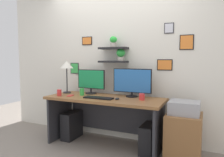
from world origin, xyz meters
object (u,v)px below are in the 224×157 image
at_px(computer_mouse, 117,99).
at_px(printer, 184,108).
at_px(monitor_left, 91,81).
at_px(drawer_cabinet, 183,137).
at_px(desk_lamp, 67,66).
at_px(computer_tower_left, 72,125).
at_px(computer_tower_right, 148,138).
at_px(pen_cup, 59,93).
at_px(coffee_mug, 142,97).
at_px(cell_phone, 70,96).
at_px(desk, 106,110).
at_px(monitor_right, 132,82).
at_px(water_cup, 82,92).
at_px(keyboard, 99,98).

distance_m(computer_mouse, printer, 0.91).
distance_m(monitor_left, drawer_cabinet, 1.66).
height_order(desk_lamp, computer_tower_left, desk_lamp).
distance_m(computer_tower_left, computer_tower_right, 1.31).
bearing_deg(pen_cup, computer_tower_left, 73.41).
bearing_deg(coffee_mug, cell_phone, -173.19).
xyz_separation_m(desk, printer, (1.15, -0.03, 0.15)).
xyz_separation_m(desk, pen_cup, (-0.71, -0.23, 0.25)).
relative_size(desk_lamp, computer_tower_left, 1.23).
height_order(monitor_right, drawer_cabinet, monitor_right).
xyz_separation_m(drawer_cabinet, printer, (0.00, -0.00, 0.39)).
bearing_deg(computer_mouse, printer, 7.91).
relative_size(monitor_right, computer_tower_left, 1.37).
bearing_deg(water_cup, computer_tower_right, 1.88).
xyz_separation_m(monitor_left, computer_mouse, (0.61, -0.32, -0.20)).
height_order(computer_mouse, printer, printer).
bearing_deg(water_cup, cell_phone, -140.24).
xyz_separation_m(desk, drawer_cabinet, (1.15, -0.03, -0.24)).
xyz_separation_m(desk, monitor_right, (0.36, 0.16, 0.43)).
height_order(cell_phone, drawer_cabinet, cell_phone).
relative_size(monitor_left, computer_tower_right, 1.23).
height_order(water_cup, printer, water_cup).
bearing_deg(computer_tower_right, desk, 179.12).
height_order(coffee_mug, water_cup, water_cup).
xyz_separation_m(monitor_left, coffee_mug, (0.93, -0.19, -0.17)).
bearing_deg(pen_cup, monitor_right, 20.04).
bearing_deg(computer_tower_right, computer_tower_left, 179.63).
distance_m(coffee_mug, water_cup, 0.98).
bearing_deg(pen_cup, cell_phone, 22.76).
bearing_deg(coffee_mug, computer_tower_right, 10.15).
height_order(cell_phone, pen_cup, pen_cup).
xyz_separation_m(pen_cup, drawer_cabinet, (1.86, 0.20, -0.49)).
height_order(pen_cup, computer_tower_left, pen_cup).
bearing_deg(cell_phone, desk, 3.62).
height_order(printer, computer_tower_left, printer).
xyz_separation_m(cell_phone, printer, (1.70, 0.13, -0.06)).
bearing_deg(water_cup, computer_tower_left, 169.34).
bearing_deg(monitor_left, computer_mouse, -27.73).
xyz_separation_m(keyboard, water_cup, (-0.37, 0.14, 0.05)).
bearing_deg(computer_mouse, keyboard, -175.68).
xyz_separation_m(monitor_right, drawer_cabinet, (0.79, -0.19, -0.67)).
height_order(desk_lamp, cell_phone, desk_lamp).
bearing_deg(water_cup, printer, 0.42).
bearing_deg(desk, printer, -1.72).
bearing_deg(cell_phone, desk_lamp, 122.74).
xyz_separation_m(computer_tower_left, computer_tower_right, (1.31, -0.01, -0.02)).
height_order(desk, desk_lamp, desk_lamp).
bearing_deg(desk_lamp, monitor_left, 14.94).
xyz_separation_m(keyboard, printer, (1.18, 0.15, -0.06)).
relative_size(monitor_right, pen_cup, 6.04).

